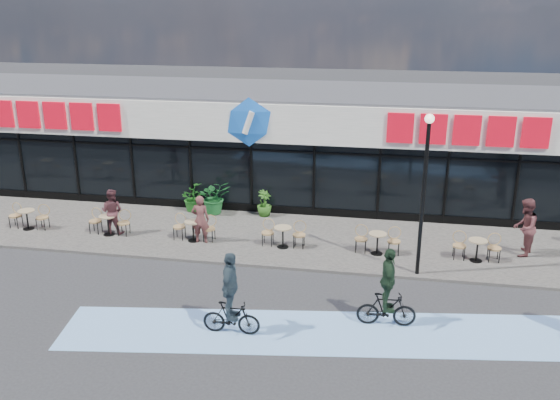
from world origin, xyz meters
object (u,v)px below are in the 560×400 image
at_px(patron_left, 200,219).
at_px(cyclist_a, 387,294).
at_px(patron_right, 112,211).
at_px(pedestrian_a, 525,227).
at_px(lamp_post, 424,182).
at_px(potted_plant_left, 214,197).
at_px(potted_plant_mid, 191,198).
at_px(potted_plant_right, 264,203).

distance_m(patron_left, cyclist_a, 7.82).
xyz_separation_m(patron_left, patron_right, (-3.42, 0.26, -0.02)).
bearing_deg(pedestrian_a, cyclist_a, -17.86).
bearing_deg(cyclist_a, lamp_post, 73.49).
relative_size(potted_plant_left, potted_plant_mid, 1.23).
distance_m(lamp_post, potted_plant_left, 9.14).
height_order(lamp_post, pedestrian_a, lamp_post).
bearing_deg(potted_plant_mid, potted_plant_left, -6.48).
relative_size(potted_plant_right, patron_left, 0.60).
bearing_deg(potted_plant_mid, patron_left, -66.14).
xyz_separation_m(lamp_post, patron_left, (-7.41, 1.23, -2.13)).
bearing_deg(lamp_post, potted_plant_left, 151.54).
bearing_deg(pedestrian_a, potted_plant_mid, -77.98).
relative_size(potted_plant_right, cyclist_a, 0.47).
bearing_deg(pedestrian_a, lamp_post, -36.90).
height_order(patron_left, pedestrian_a, pedestrian_a).
distance_m(potted_plant_left, cyclist_a, 10.05).
height_order(potted_plant_left, cyclist_a, cyclist_a).
relative_size(pedestrian_a, cyclist_a, 0.90).
bearing_deg(potted_plant_right, lamp_post, -36.53).
bearing_deg(potted_plant_right, potted_plant_left, -178.46).
bearing_deg(potted_plant_right, potted_plant_mid, 178.86).
xyz_separation_m(lamp_post, potted_plant_left, (-7.77, 4.21, -2.31)).
xyz_separation_m(potted_plant_mid, pedestrian_a, (12.27, -2.25, 0.43)).
distance_m(patron_right, pedestrian_a, 14.34).
relative_size(potted_plant_mid, patron_left, 0.64).
bearing_deg(potted_plant_left, potted_plant_mid, 173.52).
distance_m(potted_plant_mid, patron_right, 3.51).
xyz_separation_m(potted_plant_left, potted_plant_mid, (-1.00, 0.11, -0.13)).
xyz_separation_m(potted_plant_left, cyclist_a, (6.84, -7.37, 0.15)).
distance_m(lamp_post, patron_left, 7.81).
xyz_separation_m(patron_right, pedestrian_a, (14.33, 0.58, 0.15)).
bearing_deg(potted_plant_left, potted_plant_right, 1.54).
distance_m(lamp_post, patron_right, 11.14).
bearing_deg(potted_plant_left, cyclist_a, -47.15).
distance_m(potted_plant_left, potted_plant_right, 2.02).
bearing_deg(cyclist_a, potted_plant_left, 132.85).
bearing_deg(patron_left, patron_right, -8.23).
bearing_deg(potted_plant_left, pedestrian_a, -10.74).
bearing_deg(cyclist_a, potted_plant_right, 123.01).
relative_size(potted_plant_right, patron_right, 0.61).
bearing_deg(patron_right, potted_plant_mid, -124.40).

